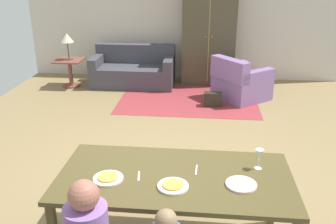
{
  "coord_description": "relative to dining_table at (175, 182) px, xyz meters",
  "views": [
    {
      "loc": [
        0.51,
        -4.01,
        2.4
      ],
      "look_at": [
        0.12,
        -0.14,
        0.85
      ],
      "focal_mm": 39.54,
      "sensor_mm": 36.0,
      "label": 1
    }
  ],
  "objects": [
    {
      "name": "couch",
      "position": [
        -1.29,
        4.86,
        -0.39
      ],
      "size": [
        1.72,
        0.86,
        0.82
      ],
      "color": "#413F4A",
      "rests_on": "ground_plane"
    },
    {
      "name": "ground_plane",
      "position": [
        -0.3,
        2.14,
        -0.7
      ],
      "size": [
        6.9,
        6.8,
        0.02
      ],
      "primitive_type": "cube",
      "color": "olive"
    },
    {
      "name": "plate_near_woman",
      "position": [
        0.54,
        -0.1,
        0.07
      ],
      "size": [
        0.25,
        0.25,
        0.02
      ],
      "primitive_type": "cylinder",
      "color": "silver",
      "rests_on": "dining_table"
    },
    {
      "name": "fork",
      "position": [
        -0.29,
        -0.05,
        0.07
      ],
      "size": [
        0.04,
        0.15,
        0.01
      ],
      "primitive_type": "cube",
      "rotation": [
        0.0,
        0.0,
        0.14
      ],
      "color": "silver",
      "rests_on": "dining_table"
    },
    {
      "name": "plate_near_child",
      "position": [
        0.0,
        -0.18,
        0.07
      ],
      "size": [
        0.25,
        0.25,
        0.02
      ],
      "primitive_type": "cylinder",
      "color": "white",
      "rests_on": "dining_table"
    },
    {
      "name": "table_lamp",
      "position": [
        -2.59,
        4.6,
        0.31
      ],
      "size": [
        0.26,
        0.26,
        0.54
      ],
      "color": "#4D4037",
      "rests_on": "side_table"
    },
    {
      "name": "area_rug",
      "position": [
        -0.07,
        4.0,
        -0.69
      ],
      "size": [
        2.6,
        1.8,
        0.01
      ],
      "primitive_type": "cube",
      "color": "#963338",
      "rests_on": "ground_plane"
    },
    {
      "name": "knife",
      "position": [
        0.18,
        0.1,
        0.07
      ],
      "size": [
        0.02,
        0.17,
        0.01
      ],
      "primitive_type": "cube",
      "rotation": [
        0.0,
        0.0,
        -0.03
      ],
      "color": "silver",
      "rests_on": "dining_table"
    },
    {
      "name": "pizza_near_child",
      "position": [
        0.0,
        -0.18,
        0.09
      ],
      "size": [
        0.17,
        0.17,
        0.01
      ],
      "primitive_type": "cylinder",
      "color": "gold",
      "rests_on": "plate_near_child"
    },
    {
      "name": "armchair",
      "position": [
        0.9,
        4.17,
        -0.38
      ],
      "size": [
        1.2,
        1.2,
        0.82
      ],
      "color": "#84629D",
      "rests_on": "ground_plane"
    },
    {
      "name": "armoire",
      "position": [
        0.28,
        5.19,
        0.36
      ],
      "size": [
        1.1,
        0.59,
        2.1
      ],
      "color": "#4B4531",
      "rests_on": "ground_plane"
    },
    {
      "name": "handbag",
      "position": [
        0.39,
        3.7,
        -0.56
      ],
      "size": [
        0.32,
        0.16,
        0.26
      ],
      "primitive_type": "cube",
      "color": "#29271B",
      "rests_on": "ground_plane"
    },
    {
      "name": "wine_glass",
      "position": [
        0.71,
        0.18,
        0.2
      ],
      "size": [
        0.07,
        0.07,
        0.19
      ],
      "color": "silver",
      "rests_on": "dining_table"
    },
    {
      "name": "side_table",
      "position": [
        -2.59,
        4.6,
        -0.32
      ],
      "size": [
        0.56,
        0.56,
        0.58
      ],
      "color": "brown",
      "rests_on": "ground_plane"
    },
    {
      "name": "pizza_near_man",
      "position": [
        -0.54,
        -0.12,
        0.09
      ],
      "size": [
        0.17,
        0.17,
        0.01
      ],
      "primitive_type": "cylinder",
      "color": "gold",
      "rests_on": "plate_near_man"
    },
    {
      "name": "back_wall",
      "position": [
        -0.3,
        5.58,
        0.66
      ],
      "size": [
        6.9,
        0.1,
        2.7
      ],
      "primitive_type": "cube",
      "color": "beige",
      "rests_on": "ground_plane"
    },
    {
      "name": "plate_near_man",
      "position": [
        -0.54,
        -0.12,
        0.07
      ],
      "size": [
        0.25,
        0.25,
        0.02
      ],
      "primitive_type": "cylinder",
      "color": "silver",
      "rests_on": "dining_table"
    },
    {
      "name": "dining_table",
      "position": [
        0.0,
        0.0,
        0.0
      ],
      "size": [
        1.97,
        0.97,
        0.76
      ],
      "color": "brown",
      "rests_on": "ground_plane"
    }
  ]
}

